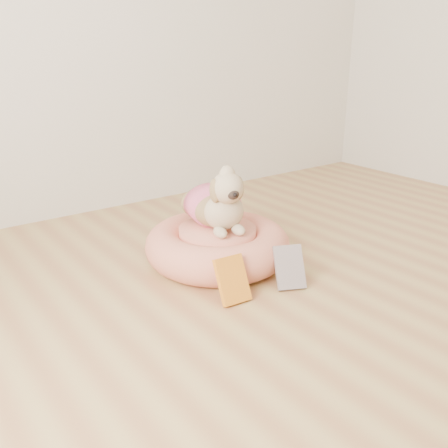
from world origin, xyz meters
TOP-DOWN VIEW (x-y plane):
  - pet_bed at (-0.06, 1.20)m, footprint 0.66×0.66m
  - dog at (-0.05, 1.21)m, footprint 0.38×0.48m
  - book_yellow at (-0.23, 0.86)m, footprint 0.13×0.11m
  - book_white at (0.04, 0.82)m, footprint 0.16×0.15m

SIDE VIEW (x-z plane):
  - pet_bed at x=-0.06m, z-range 0.00..0.17m
  - book_white at x=0.04m, z-range 0.00..0.17m
  - book_yellow at x=-0.23m, z-range 0.00..0.18m
  - dog at x=-0.05m, z-range 0.17..0.48m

